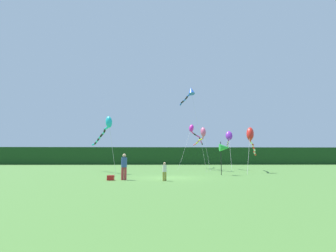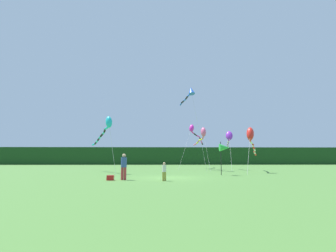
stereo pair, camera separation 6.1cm
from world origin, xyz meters
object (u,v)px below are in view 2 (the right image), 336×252
person_adult (124,165)px  banner_flag_pole (224,148)px  person_child (164,170)px  cooler_box (110,178)px  kite_rainbow (202,134)px  kite_red (251,137)px  kite_magenta (194,132)px  kite_cyan (106,127)px  kite_purple (229,137)px  kite_blue (190,92)px

person_adult → banner_flag_pole: 9.79m
person_child → cooler_box: person_child is taller
kite_rainbow → kite_red: (4.09, -7.53, -1.03)m
kite_magenta → kite_rainbow: bearing=-79.2°
kite_cyan → kite_magenta: kite_magenta is taller
kite_purple → kite_magenta: bearing=131.5°
kite_red → kite_cyan: bearing=-176.5°
cooler_box → kite_cyan: (-2.34, 8.78, 4.54)m
person_child → person_adult: bearing=163.7°
person_adult → banner_flag_pole: (8.34, 4.93, 1.43)m
kite_rainbow → person_adult: bearing=-116.1°
person_child → cooler_box: 3.75m
person_adult → kite_magenta: kite_magenta is taller
person_adult → kite_red: (12.44, 9.49, 2.83)m
banner_flag_pole → kite_rainbow: bearing=90.0°
cooler_box → kite_cyan: kite_cyan is taller
kite_cyan → kite_purple: bearing=26.5°
cooler_box → banner_flag_pole: 10.80m
person_adult → kite_blue: kite_blue is taller
person_child → kite_magenta: (4.83, 21.48, 4.89)m
kite_blue → banner_flag_pole: bearing=-77.9°
kite_blue → kite_red: (6.07, -4.68, -6.22)m
kite_cyan → kite_blue: (9.57, 5.63, 5.35)m
kite_rainbow → kite_magenta: kite_magenta is taller
person_adult → banner_flag_pole: size_ratio=0.60×
banner_flag_pole → kite_purple: bearing=72.7°
kite_purple → kite_blue: bearing=-161.4°
kite_magenta → kite_red: size_ratio=1.19×
kite_purple → person_child: bearing=-118.1°
person_child → kite_rainbow: size_ratio=0.14×
cooler_box → kite_rainbow: kite_rainbow is taller
cooler_box → kite_rainbow: 20.12m
cooler_box → kite_purple: (12.64, 16.24, 4.19)m
kite_cyan → kite_purple: (14.98, 7.45, -0.35)m
person_adult → kite_magenta: bearing=69.7°
person_adult → kite_red: bearing=37.3°
person_child → cooler_box: (-3.67, 0.57, -0.52)m
cooler_box → banner_flag_pole: (9.20, 5.18, 2.27)m
cooler_box → kite_magenta: bearing=67.9°
cooler_box → kite_cyan: 10.16m
person_child → banner_flag_pole: banner_flag_pole is taller
kite_rainbow → kite_red: size_ratio=0.97×
person_adult → banner_flag_pole: bearing=30.6°
kite_cyan → person_adult: bearing=-69.4°
kite_cyan → kite_magenta: size_ratio=0.72×
kite_blue → kite_red: bearing=-37.6°
kite_cyan → kite_purple: 16.74m
banner_flag_pole → kite_rainbow: (0.00, 12.09, 2.43)m
person_adult → cooler_box: bearing=-163.9°
kite_cyan → kite_red: bearing=3.5°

